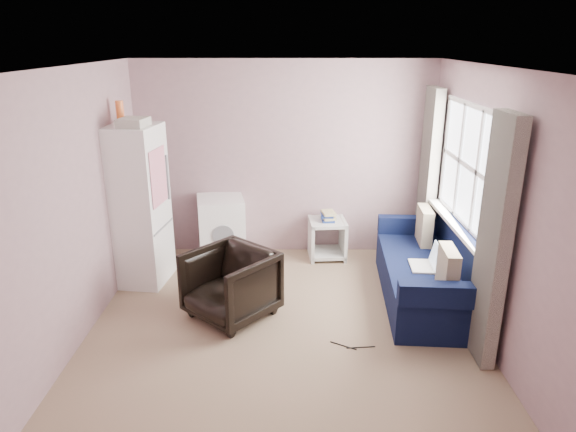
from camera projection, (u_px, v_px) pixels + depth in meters
name	position (u px, v px, depth m)	size (l,w,h in m)	color
room	(284.00, 211.00, 4.62)	(3.84, 4.24, 2.54)	#9B7F65
armchair	(231.00, 281.00, 5.20)	(0.76, 0.72, 0.79)	black
fridge	(135.00, 205.00, 5.83)	(0.72, 0.70, 2.09)	white
washing_machine	(221.00, 227.00, 6.62)	(0.67, 0.67, 0.81)	white
side_table	(327.00, 236.00, 6.67)	(0.49, 0.49, 0.63)	silver
sofa	(433.00, 272.00, 5.57)	(1.03, 2.05, 0.89)	#0C1438
window_dressing	(455.00, 203.00, 5.32)	(0.17, 2.62, 2.18)	white
floor_cables	(352.00, 346.00, 4.78)	(0.41, 0.14, 0.01)	black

